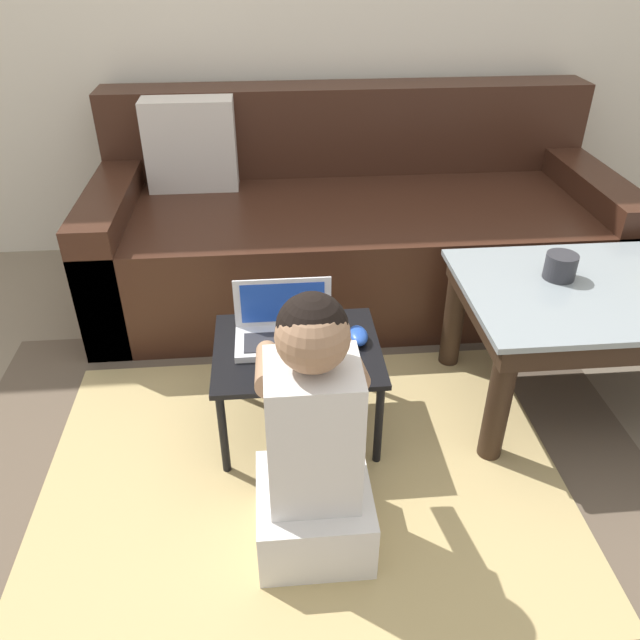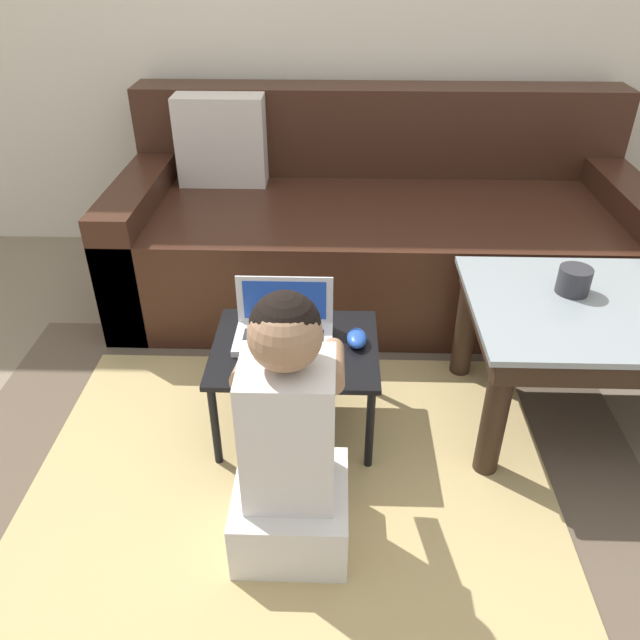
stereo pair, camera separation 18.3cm
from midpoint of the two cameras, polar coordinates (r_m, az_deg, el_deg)
ground_plane at (r=1.95m, az=4.78°, el=-11.70°), size 16.00×16.00×0.00m
area_rug at (r=1.86m, az=0.37°, el=-13.96°), size 2.05×1.55×0.01m
couch at (r=2.64m, az=7.08°, el=8.26°), size 2.06×0.91×0.78m
laptop_desk at (r=1.85m, az=0.56°, el=-3.38°), size 0.49×0.40×0.31m
laptop at (r=1.84m, az=-0.48°, el=-0.96°), size 0.29×0.16×0.18m
computer_mouse at (r=1.83m, az=6.25°, el=-1.76°), size 0.06×0.09×0.04m
person_seated at (r=1.49m, az=0.76°, el=-11.44°), size 0.28×0.40×0.73m
cup_on_table at (r=2.00m, az=24.69°, el=3.23°), size 0.10×0.10×0.08m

